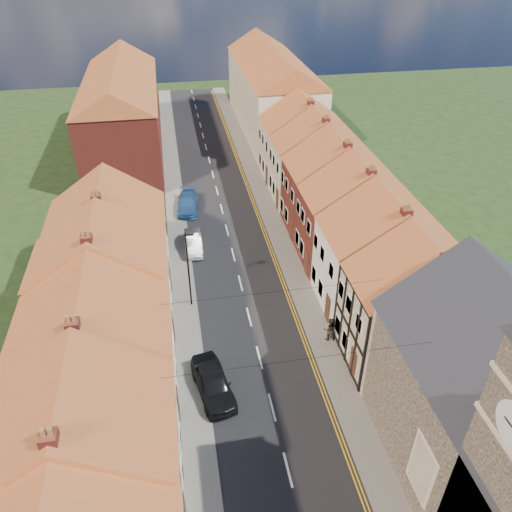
# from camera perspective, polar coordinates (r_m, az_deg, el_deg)

# --- Properties ---
(road) EXTENTS (7.00, 90.00, 0.02)m
(road) POSITION_cam_1_polar(r_m,az_deg,el_deg) (45.18, -3.33, 2.97)
(road) COLOR black
(road) RESTS_ON ground
(pavement_left) EXTENTS (1.80, 90.00, 0.12)m
(pavement_left) POSITION_cam_1_polar(r_m,az_deg,el_deg) (44.95, -8.90, 2.47)
(pavement_left) COLOR slate
(pavement_left) RESTS_ON ground
(pavement_right) EXTENTS (1.80, 90.00, 0.12)m
(pavement_right) POSITION_cam_1_polar(r_m,az_deg,el_deg) (45.78, 2.14, 3.53)
(pavement_right) COLOR slate
(pavement_right) RESTS_ON ground
(cottage_r_tudor) EXTENTS (8.30, 5.20, 9.00)m
(cottage_r_tudor) POSITION_cam_1_polar(r_m,az_deg,el_deg) (31.43, 17.79, -4.82)
(cottage_r_tudor) COLOR beige
(cottage_r_tudor) RESTS_ON ground
(cottage_r_white_near) EXTENTS (8.30, 6.00, 9.00)m
(cottage_r_white_near) POSITION_cam_1_polar(r_m,az_deg,el_deg) (35.29, 14.18, 0.59)
(cottage_r_white_near) COLOR silver
(cottage_r_white_near) RESTS_ON ground
(cottage_r_cream_mid) EXTENTS (8.30, 5.20, 9.00)m
(cottage_r_cream_mid) POSITION_cam_1_polar(r_m,az_deg,el_deg) (39.50, 11.26, 4.88)
(cottage_r_cream_mid) COLOR maroon
(cottage_r_cream_mid) RESTS_ON ground
(cottage_r_pink) EXTENTS (8.30, 6.00, 9.00)m
(cottage_r_pink) POSITION_cam_1_polar(r_m,az_deg,el_deg) (43.98, 8.89, 8.29)
(cottage_r_pink) COLOR maroon
(cottage_r_pink) RESTS_ON ground
(cottage_r_white_far) EXTENTS (8.30, 5.20, 9.00)m
(cottage_r_white_far) POSITION_cam_1_polar(r_m,az_deg,el_deg) (48.64, 6.94, 11.07)
(cottage_r_white_far) COLOR beige
(cottage_r_white_far) RESTS_ON ground
(cottage_r_cream_far) EXTENTS (8.30, 6.00, 9.00)m
(cottage_r_cream_far) POSITION_cam_1_polar(r_m,az_deg,el_deg) (53.45, 5.31, 13.33)
(cottage_r_cream_far) COLOR beige
(cottage_r_cream_far) RESTS_ON ground
(cottage_l_cream) EXTENTS (8.30, 6.30, 9.10)m
(cottage_l_cream) POSITION_cam_1_polar(r_m,az_deg,el_deg) (24.03, -19.29, -20.48)
(cottage_l_cream) COLOR beige
(cottage_l_cream) RESTS_ON ground
(cottage_l_white) EXTENTS (8.30, 6.90, 8.80)m
(cottage_l_white) POSITION_cam_1_polar(r_m,az_deg,el_deg) (28.34, -17.90, -10.14)
(cottage_l_white) COLOR silver
(cottage_l_white) RESTS_ON ground
(cottage_l_brick_mid) EXTENTS (8.30, 5.70, 9.10)m
(cottage_l_brick_mid) POSITION_cam_1_polar(r_m,az_deg,el_deg) (32.90, -17.08, -2.58)
(cottage_l_brick_mid) COLOR beige
(cottage_l_brick_mid) RESTS_ON ground
(cottage_l_pink) EXTENTS (8.30, 6.30, 8.80)m
(cottage_l_pink) POSITION_cam_1_polar(r_m,az_deg,el_deg) (37.80, -16.43, 2.43)
(cottage_l_pink) COLOR beige
(cottage_l_pink) RESTS_ON ground
(block_right_far) EXTENTS (8.30, 24.20, 10.50)m
(block_right_far) POSITION_cam_1_polar(r_m,az_deg,el_deg) (67.32, 1.88, 18.61)
(block_right_far) COLOR beige
(block_right_far) RESTS_ON ground
(block_left_far) EXTENTS (8.30, 24.20, 10.50)m
(block_left_far) POSITION_cam_1_polar(r_m,az_deg,el_deg) (61.36, -15.05, 15.94)
(block_left_far) COLOR maroon
(block_left_far) RESTS_ON ground
(lamppost) EXTENTS (0.88, 0.15, 6.00)m
(lamppost) POSITION_cam_1_polar(r_m,az_deg,el_deg) (34.68, -7.62, -1.10)
(lamppost) COLOR black
(lamppost) RESTS_ON pavement_left
(car_near) EXTENTS (2.68, 4.92, 1.59)m
(car_near) POSITION_cam_1_polar(r_m,az_deg,el_deg) (30.30, -4.94, -14.27)
(car_near) COLOR black
(car_near) RESTS_ON ground
(car_mid) EXTENTS (1.48, 4.06, 1.33)m
(car_mid) POSITION_cam_1_polar(r_m,az_deg,el_deg) (42.46, -7.19, 1.53)
(car_mid) COLOR gray
(car_mid) RESTS_ON ground
(car_far) EXTENTS (2.40, 4.93, 1.38)m
(car_far) POSITION_cam_1_polar(r_m,az_deg,el_deg) (48.54, -7.81, 5.98)
(car_far) COLOR navy
(car_far) RESTS_ON ground
(pedestrian_right) EXTENTS (0.93, 0.77, 1.74)m
(pedestrian_right) POSITION_cam_1_polar(r_m,az_deg,el_deg) (33.49, 8.41, -8.28)
(pedestrian_right) COLOR black
(pedestrian_right) RESTS_ON pavement_right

